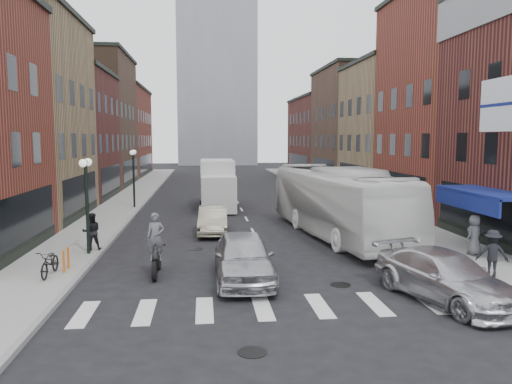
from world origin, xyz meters
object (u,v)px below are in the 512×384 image
(streetlamp_near, at_px, (86,188))
(ped_right_c, at_px, (474,235))
(sedan_left_near, at_px, (244,257))
(ped_left_solo, at_px, (92,231))
(curb_car, at_px, (445,277))
(box_truck, at_px, (218,185))
(billboard_sign, at_px, (506,106))
(streetlamp_far, at_px, (133,167))
(motorcycle_rider, at_px, (156,246))
(transit_bus, at_px, (337,202))
(sedan_left_far, at_px, (213,220))
(bike_rack, at_px, (66,260))
(parked_bicycle, at_px, (50,263))
(ped_right_a, at_px, (492,253))

(streetlamp_near, distance_m, ped_right_c, 16.12)
(sedan_left_near, distance_m, ped_left_solo, 7.83)
(curb_car, bearing_deg, box_truck, 90.37)
(billboard_sign, height_order, sedan_left_near, billboard_sign)
(streetlamp_far, distance_m, motorcycle_rider, 17.55)
(transit_bus, distance_m, curb_car, 10.17)
(sedan_left_far, distance_m, ped_left_solo, 6.58)
(bike_rack, distance_m, parked_bicycle, 0.73)
(bike_rack, xyz_separation_m, motorcycle_rider, (3.28, -0.48, 0.53))
(bike_rack, bearing_deg, streetlamp_far, 89.31)
(parked_bicycle, xyz_separation_m, ped_right_c, (16.46, 1.40, 0.37))
(transit_bus, relative_size, ped_right_c, 7.55)
(billboard_sign, relative_size, streetlamp_near, 0.90)
(sedan_left_far, bearing_deg, ped_right_c, -29.34)
(box_truck, relative_size, motorcycle_rider, 3.34)
(streetlamp_near, bearing_deg, ped_right_c, -6.91)
(box_truck, relative_size, ped_left_solo, 4.77)
(billboard_sign, xyz_separation_m, sedan_left_far, (-10.71, 8.07, -5.44))
(streetlamp_far, height_order, ped_right_a, streetlamp_far)
(streetlamp_far, bearing_deg, sedan_left_far, -60.79)
(sedan_left_near, bearing_deg, curb_car, -24.48)
(sedan_left_far, relative_size, parked_bicycle, 2.38)
(streetlamp_near, xyz_separation_m, parked_bicycle, (-0.57, -3.33, -2.30))
(ped_left_solo, bearing_deg, streetlamp_near, 75.44)
(streetlamp_near, xyz_separation_m, ped_right_c, (15.89, -1.93, -1.93))
(sedan_left_near, height_order, ped_right_c, ped_right_c)
(billboard_sign, xyz_separation_m, streetlamp_near, (-15.99, 3.50, -3.22))
(transit_bus, bearing_deg, streetlamp_far, 129.57)
(sedan_left_near, bearing_deg, motorcycle_rider, 162.35)
(ped_left_solo, bearing_deg, streetlamp_far, -104.56)
(ped_left_solo, distance_m, ped_right_a, 15.84)
(sedan_left_far, bearing_deg, curb_car, -57.13)
(billboard_sign, xyz_separation_m, ped_left_solo, (-15.99, 4.14, -5.18))
(streetlamp_near, relative_size, motorcycle_rider, 1.79)
(sedan_left_near, height_order, ped_right_a, ped_right_a)
(streetlamp_far, bearing_deg, motorcycle_rider, -79.83)
(billboard_sign, relative_size, curb_car, 0.72)
(transit_bus, distance_m, ped_right_a, 8.86)
(streetlamp_near, xyz_separation_m, ped_right_a, (14.80, -5.01, -1.94))
(curb_car, xyz_separation_m, parked_bicycle, (-12.69, 3.61, -0.14))
(transit_bus, bearing_deg, billboard_sign, -63.11)
(streetlamp_near, relative_size, ped_right_c, 2.46)
(box_truck, height_order, ped_right_a, box_truck)
(streetlamp_far, distance_m, bike_rack, 16.87)
(streetlamp_near, height_order, box_truck, streetlamp_near)
(streetlamp_near, height_order, transit_bus, streetlamp_near)
(parked_bicycle, relative_size, ped_right_c, 1.05)
(sedan_left_near, bearing_deg, ped_left_solo, 142.30)
(sedan_left_near, bearing_deg, parked_bicycle, 173.09)
(parked_bicycle, bearing_deg, ped_right_c, 5.90)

